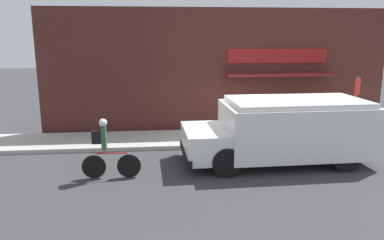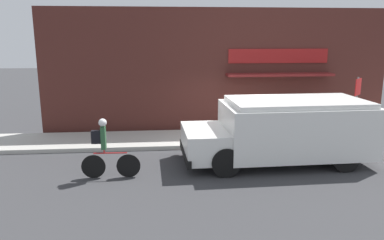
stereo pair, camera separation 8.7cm
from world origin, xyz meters
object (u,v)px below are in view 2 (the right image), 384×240
Objects in this scene: stop_sign_post at (357,98)px; school_bus at (284,129)px; cyclist at (106,149)px; trash_bin at (291,119)px.

school_bus is at bearing -149.65° from stop_sign_post.
cyclist is at bearing -172.21° from school_bus.
school_bus is 3.93m from stop_sign_post.
stop_sign_post is at bearing -37.41° from trash_bin.
cyclist is 9.17m from stop_sign_post.
cyclist is (-5.32, -0.88, -0.22)m from school_bus.
school_bus is 3.74m from trash_bin.
trash_bin is (1.47, 3.40, -0.48)m from school_bus.
school_bus is 2.54× the size of stop_sign_post.
cyclist is at bearing -147.78° from trash_bin.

